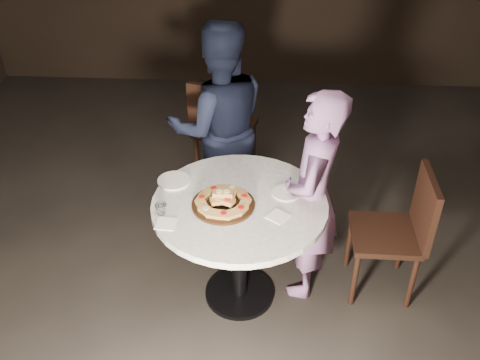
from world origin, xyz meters
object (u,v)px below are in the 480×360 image
object	(u,v)px
water_glass	(161,209)
chair_right	(401,227)
focaccia_pile	(223,200)
table	(240,221)
serving_board	(223,204)
diner_teal	(312,198)
diner_navy	(219,127)
chair_far	(221,126)

from	to	relation	value
water_glass	chair_right	distance (m)	1.56
focaccia_pile	table	bearing A→B (deg)	21.51
table	focaccia_pile	bearing A→B (deg)	-158.49
table	chair_right	xyz separation A→B (m)	(1.05, 0.15, -0.12)
water_glass	serving_board	bearing A→B (deg)	14.71
diner_teal	water_glass	bearing A→B (deg)	-59.69
chair_right	diner_navy	size ratio (longest dim) A/B	0.57
serving_board	diner_navy	bearing A→B (deg)	96.44
serving_board	water_glass	distance (m)	0.37
table	focaccia_pile	world-z (taller)	focaccia_pile
serving_board	diner_teal	xyz separation A→B (m)	(0.55, 0.19, -0.07)
water_glass	chair_far	world-z (taller)	chair_far
table	chair_far	size ratio (longest dim) A/B	1.30
focaccia_pile	serving_board	bearing A→B (deg)	-125.59
water_glass	chair_right	bearing A→B (deg)	10.49
diner_teal	serving_board	bearing A→B (deg)	-58.17
chair_right	diner_navy	bearing A→B (deg)	-120.75
table	diner_navy	xyz separation A→B (m)	(-0.20, 0.92, 0.16)
table	water_glass	size ratio (longest dim) A/B	18.23
chair_right	diner_navy	xyz separation A→B (m)	(-1.26, 0.77, 0.28)
serving_board	focaccia_pile	distance (m)	0.03
serving_board	focaccia_pile	size ratio (longest dim) A/B	1.11
focaccia_pile	water_glass	distance (m)	0.37
focaccia_pile	diner_navy	size ratio (longest dim) A/B	0.21
focaccia_pile	chair_right	xyz separation A→B (m)	(1.15, 0.18, -0.32)
chair_right	diner_teal	distance (m)	0.63
serving_board	chair_right	world-z (taller)	chair_right
chair_right	water_glass	bearing A→B (deg)	-78.71
diner_navy	diner_teal	bearing A→B (deg)	116.55
focaccia_pile	diner_teal	bearing A→B (deg)	18.46
table	focaccia_pile	xyz separation A→B (m)	(-0.09, -0.04, 0.19)
chair_right	diner_teal	bearing A→B (deg)	-89.33
water_glass	chair_right	xyz separation A→B (m)	(1.51, 0.28, -0.31)
water_glass	chair_far	distance (m)	1.53
table	diner_navy	world-z (taller)	diner_navy
focaccia_pile	chair_right	size ratio (longest dim) A/B	0.37
table	diner_navy	bearing A→B (deg)	102.57
table	water_glass	xyz separation A→B (m)	(-0.46, -0.13, 0.18)
chair_far	chair_right	size ratio (longest dim) A/B	1.07
table	water_glass	world-z (taller)	water_glass
diner_navy	chair_right	bearing A→B (deg)	134.38
serving_board	chair_far	xyz separation A→B (m)	(-0.14, 1.40, -0.25)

